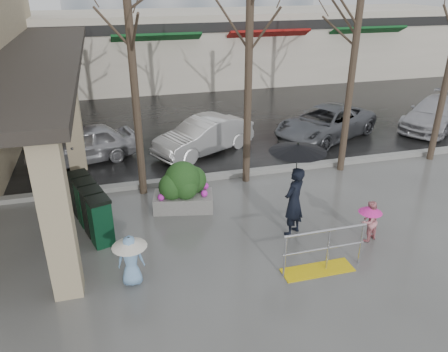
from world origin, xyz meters
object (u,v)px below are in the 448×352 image
news_boxes (90,207)px  car_a (81,145)px  tree_west (128,10)px  car_b (204,136)px  child_blue (130,255)px  tree_midwest (250,2)px  child_pink (369,218)px  woman (295,181)px  handrail (322,256)px  car_d (435,113)px  tree_mideast (359,14)px  planter (183,187)px  car_c (325,123)px

news_boxes → car_a: size_ratio=0.60×
tree_west → car_b: (2.47, 2.72, -4.45)m
tree_west → child_blue: tree_west is taller
tree_midwest → child_pink: tree_midwest is taller
woman → child_blue: size_ratio=2.14×
handrail → car_d: size_ratio=0.44×
news_boxes → car_b: bearing=31.5°
tree_mideast → planter: 7.05m
handrail → car_b: car_b is taller
planter → tree_west: bearing=127.5°
tree_midwest → tree_mideast: bearing=-0.0°
tree_mideast → car_c: bearing=73.1°
car_c → car_d: same height
child_blue → tree_midwest: bearing=-126.5°
car_a → car_d: size_ratio=0.85×
tree_west → planter: size_ratio=3.93×
tree_mideast → car_a: (-8.28, 2.93, -4.23)m
news_boxes → planter: bearing=-7.5°
car_a → car_b: bearing=71.8°
woman → car_a: bearing=-84.5°
tree_midwest → child_blue: tree_midwest is taller
car_a → car_c: same height
child_blue → tree_west: bearing=-92.6°
tree_west → child_pink: tree_west is taller
car_b → planter: bearing=-47.7°
child_pink → child_blue: 5.64m
news_boxes → car_c: size_ratio=0.49×
news_boxes → car_d: size_ratio=0.51×
tree_midwest → car_b: size_ratio=1.83×
car_a → car_c: (9.17, 0.00, 0.00)m
tree_midwest → car_b: bearing=105.0°
woman → car_d: (9.08, 6.14, -0.81)m
car_a → car_c: bearing=74.6°
planter → car_a: 5.03m
handrail → tree_mideast: tree_mideast is taller
child_blue → planter: planter is taller
child_pink → planter: bearing=-53.8°
car_d → news_boxes: bearing=-105.4°
woman → car_a: (-5.13, 6.16, -0.81)m
child_pink → car_d: size_ratio=0.24×
tree_west → car_c: 9.11m
car_a → car_c: size_ratio=0.82×
woman → car_a: 8.06m
car_b → child_blue: bearing=-51.5°
child_pink → tree_mideast: bearing=-130.3°
news_boxes → car_b: 5.89m
handrail → news_boxes: (-4.81, 3.12, 0.24)m
handrail → woman: 1.89m
woman → child_pink: woman is taller
handrail → tree_midwest: bearing=91.9°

